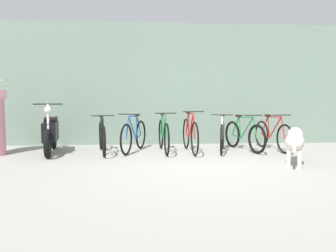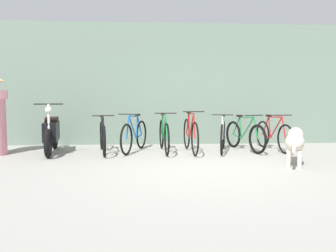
{
  "view_description": "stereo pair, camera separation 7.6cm",
  "coord_description": "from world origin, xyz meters",
  "px_view_note": "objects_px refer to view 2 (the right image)",
  "views": [
    {
      "loc": [
        -1.05,
        -5.49,
        1.2
      ],
      "look_at": [
        -0.59,
        1.0,
        0.65
      ],
      "focal_mm": 35.0,
      "sensor_mm": 36.0,
      "label": 1
    },
    {
      "loc": [
        -0.97,
        -5.5,
        1.2
      ],
      "look_at": [
        -0.59,
        1.0,
        0.65
      ],
      "focal_mm": 35.0,
      "sensor_mm": 36.0,
      "label": 2
    }
  ],
  "objects_px": {
    "bicycle_5": "(245,136)",
    "motorcycle": "(51,133)",
    "bicycle_1": "(134,136)",
    "bicycle_6": "(273,135)",
    "bicycle_0": "(103,137)",
    "bicycle_2": "(164,135)",
    "bicycle_4": "(223,136)",
    "stray_dog": "(295,141)",
    "bicycle_3": "(190,135)"
  },
  "relations": [
    {
      "from": "bicycle_2",
      "to": "motorcycle",
      "type": "bearing_deg",
      "value": -93.89
    },
    {
      "from": "bicycle_1",
      "to": "motorcycle",
      "type": "bearing_deg",
      "value": -69.28
    },
    {
      "from": "motorcycle",
      "to": "bicycle_2",
      "type": "bearing_deg",
      "value": 79.92
    },
    {
      "from": "bicycle_2",
      "to": "bicycle_6",
      "type": "bearing_deg",
      "value": 88.32
    },
    {
      "from": "bicycle_0",
      "to": "stray_dog",
      "type": "height_order",
      "value": "bicycle_0"
    },
    {
      "from": "bicycle_5",
      "to": "bicycle_6",
      "type": "distance_m",
      "value": 0.68
    },
    {
      "from": "motorcycle",
      "to": "bicycle_3",
      "type": "bearing_deg",
      "value": 78.76
    },
    {
      "from": "bicycle_0",
      "to": "bicycle_4",
      "type": "distance_m",
      "value": 2.69
    },
    {
      "from": "bicycle_2",
      "to": "bicycle_5",
      "type": "relative_size",
      "value": 1.08
    },
    {
      "from": "bicycle_4",
      "to": "bicycle_0",
      "type": "bearing_deg",
      "value": -74.2
    },
    {
      "from": "bicycle_5",
      "to": "bicycle_1",
      "type": "bearing_deg",
      "value": -105.78
    },
    {
      "from": "bicycle_4",
      "to": "bicycle_6",
      "type": "distance_m",
      "value": 1.21
    },
    {
      "from": "bicycle_5",
      "to": "stray_dog",
      "type": "xyz_separation_m",
      "value": [
        0.43,
        -1.66,
        0.08
      ]
    },
    {
      "from": "bicycle_5",
      "to": "motorcycle",
      "type": "relative_size",
      "value": 0.87
    },
    {
      "from": "bicycle_1",
      "to": "bicycle_6",
      "type": "height_order",
      "value": "bicycle_1"
    },
    {
      "from": "bicycle_5",
      "to": "bicycle_6",
      "type": "bearing_deg",
      "value": 74.46
    },
    {
      "from": "bicycle_4",
      "to": "bicycle_3",
      "type": "bearing_deg",
      "value": -71.82
    },
    {
      "from": "bicycle_3",
      "to": "bicycle_4",
      "type": "distance_m",
      "value": 0.74
    },
    {
      "from": "bicycle_0",
      "to": "bicycle_6",
      "type": "bearing_deg",
      "value": 81.11
    },
    {
      "from": "bicycle_0",
      "to": "bicycle_6",
      "type": "relative_size",
      "value": 1.02
    },
    {
      "from": "bicycle_0",
      "to": "bicycle_6",
      "type": "height_order",
      "value": "bicycle_0"
    },
    {
      "from": "stray_dog",
      "to": "bicycle_1",
      "type": "bearing_deg",
      "value": 86.44
    },
    {
      "from": "bicycle_5",
      "to": "bicycle_2",
      "type": "bearing_deg",
      "value": -102.76
    },
    {
      "from": "bicycle_4",
      "to": "bicycle_5",
      "type": "relative_size",
      "value": 0.97
    },
    {
      "from": "bicycle_2",
      "to": "bicycle_0",
      "type": "bearing_deg",
      "value": -91.9
    },
    {
      "from": "bicycle_2",
      "to": "bicycle_4",
      "type": "bearing_deg",
      "value": 85.04
    },
    {
      "from": "bicycle_0",
      "to": "motorcycle",
      "type": "height_order",
      "value": "motorcycle"
    },
    {
      "from": "bicycle_3",
      "to": "bicycle_4",
      "type": "bearing_deg",
      "value": 89.53
    },
    {
      "from": "bicycle_1",
      "to": "bicycle_5",
      "type": "distance_m",
      "value": 2.53
    },
    {
      "from": "bicycle_0",
      "to": "stray_dog",
      "type": "relative_size",
      "value": 1.49
    },
    {
      "from": "bicycle_1",
      "to": "bicycle_3",
      "type": "height_order",
      "value": "bicycle_3"
    },
    {
      "from": "bicycle_1",
      "to": "stray_dog",
      "type": "distance_m",
      "value": 3.4
    },
    {
      "from": "bicycle_0",
      "to": "motorcycle",
      "type": "bearing_deg",
      "value": -103.44
    },
    {
      "from": "motorcycle",
      "to": "stray_dog",
      "type": "distance_m",
      "value": 5.02
    },
    {
      "from": "bicycle_3",
      "to": "stray_dog",
      "type": "relative_size",
      "value": 1.5
    },
    {
      "from": "bicycle_2",
      "to": "bicycle_4",
      "type": "height_order",
      "value": "bicycle_2"
    },
    {
      "from": "bicycle_1",
      "to": "bicycle_6",
      "type": "bearing_deg",
      "value": 107.57
    },
    {
      "from": "bicycle_2",
      "to": "bicycle_5",
      "type": "distance_m",
      "value": 1.87
    },
    {
      "from": "bicycle_5",
      "to": "bicycle_0",
      "type": "bearing_deg",
      "value": -103.16
    },
    {
      "from": "bicycle_5",
      "to": "stray_dog",
      "type": "bearing_deg",
      "value": -1.13
    },
    {
      "from": "stray_dog",
      "to": "bicycle_6",
      "type": "bearing_deg",
      "value": 17.51
    },
    {
      "from": "bicycle_1",
      "to": "bicycle_3",
      "type": "relative_size",
      "value": 0.92
    },
    {
      "from": "bicycle_6",
      "to": "motorcycle",
      "type": "bearing_deg",
      "value": -96.64
    },
    {
      "from": "bicycle_1",
      "to": "bicycle_5",
      "type": "height_order",
      "value": "bicycle_1"
    },
    {
      "from": "bicycle_1",
      "to": "bicycle_6",
      "type": "distance_m",
      "value": 3.2
    },
    {
      "from": "bicycle_1",
      "to": "bicycle_2",
      "type": "relative_size",
      "value": 0.9
    },
    {
      "from": "bicycle_4",
      "to": "bicycle_6",
      "type": "xyz_separation_m",
      "value": [
        1.21,
        0.12,
        -0.01
      ]
    },
    {
      "from": "bicycle_2",
      "to": "stray_dog",
      "type": "bearing_deg",
      "value": 51.82
    },
    {
      "from": "bicycle_0",
      "to": "stray_dog",
      "type": "xyz_separation_m",
      "value": [
        3.65,
        -1.52,
        0.08
      ]
    },
    {
      "from": "bicycle_2",
      "to": "bicycle_5",
      "type": "xyz_separation_m",
      "value": [
        1.86,
        0.09,
        -0.03
      ]
    }
  ]
}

